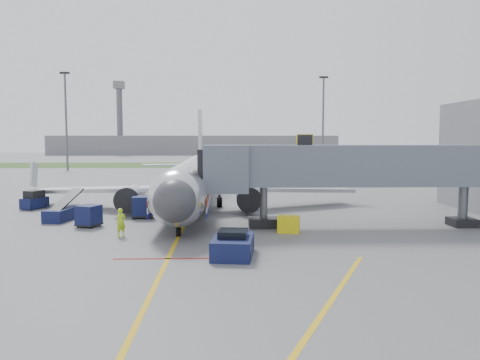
{
  "coord_description": "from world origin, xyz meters",
  "views": [
    {
      "loc": [
        3.15,
        -29.23,
        6.53
      ],
      "look_at": [
        4.36,
        8.82,
        3.2
      ],
      "focal_mm": 35.0,
      "sensor_mm": 36.0,
      "label": 1
    }
  ],
  "objects_px": {
    "baggage_tug": "(34,201)",
    "ramp_worker": "(121,223)",
    "airliner": "(192,180)",
    "belt_loader": "(64,213)",
    "pushback_tug": "(233,245)"
  },
  "relations": [
    {
      "from": "baggage_tug",
      "to": "ramp_worker",
      "type": "xyz_separation_m",
      "value": [
        10.98,
        -13.03,
        0.19
      ]
    },
    {
      "from": "airliner",
      "to": "ramp_worker",
      "type": "distance_m",
      "value": 13.92
    },
    {
      "from": "airliner",
      "to": "belt_loader",
      "type": "bearing_deg",
      "value": -147.07
    },
    {
      "from": "airliner",
      "to": "ramp_worker",
      "type": "relative_size",
      "value": 18.67
    },
    {
      "from": "ramp_worker",
      "to": "baggage_tug",
      "type": "bearing_deg",
      "value": 88.4
    },
    {
      "from": "ramp_worker",
      "to": "airliner",
      "type": "bearing_deg",
      "value": 32.1
    },
    {
      "from": "airliner",
      "to": "belt_loader",
      "type": "xyz_separation_m",
      "value": [
        -10.0,
        -6.47,
        -2.07
      ]
    },
    {
      "from": "belt_loader",
      "to": "baggage_tug",
      "type": "bearing_deg",
      "value": 127.79
    },
    {
      "from": "airliner",
      "to": "belt_loader",
      "type": "distance_m",
      "value": 12.09
    },
    {
      "from": "airliner",
      "to": "pushback_tug",
      "type": "relative_size",
      "value": 9.44
    },
    {
      "from": "pushback_tug",
      "to": "ramp_worker",
      "type": "xyz_separation_m",
      "value": [
        -7.42,
        5.48,
        0.34
      ]
    },
    {
      "from": "airliner",
      "to": "baggage_tug",
      "type": "bearing_deg",
      "value": -179.08
    },
    {
      "from": "pushback_tug",
      "to": "baggage_tug",
      "type": "height_order",
      "value": "baggage_tug"
    },
    {
      "from": "belt_loader",
      "to": "ramp_worker",
      "type": "distance_m",
      "value": 9.17
    },
    {
      "from": "pushback_tug",
      "to": "baggage_tug",
      "type": "distance_m",
      "value": 26.1
    }
  ]
}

